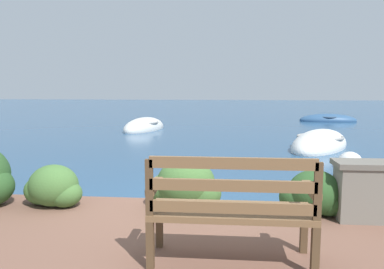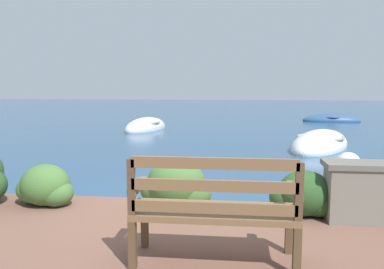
{
  "view_description": "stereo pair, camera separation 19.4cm",
  "coord_description": "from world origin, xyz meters",
  "px_view_note": "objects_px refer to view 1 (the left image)",
  "views": [
    {
      "loc": [
        0.46,
        -4.69,
        1.69
      ],
      "look_at": [
        -0.5,
        6.03,
        0.28
      ],
      "focal_mm": 35.0,
      "sensor_mm": 36.0,
      "label": 1
    },
    {
      "loc": [
        0.66,
        -4.67,
        1.69
      ],
      "look_at": [
        -0.5,
        6.03,
        0.28
      ],
      "focal_mm": 35.0,
      "sensor_mm": 36.0,
      "label": 2
    }
  ],
  "objects_px": {
    "rowboat_far": "(328,120)",
    "rowboat_nearest": "(320,145)",
    "park_bench": "(231,207)",
    "rowboat_mid": "(144,128)",
    "mooring_buoy": "(350,164)"
  },
  "relations": [
    {
      "from": "rowboat_far",
      "to": "rowboat_nearest",
      "type": "bearing_deg",
      "value": -101.8
    },
    {
      "from": "rowboat_nearest",
      "to": "park_bench",
      "type": "bearing_deg",
      "value": 10.62
    },
    {
      "from": "rowboat_nearest",
      "to": "rowboat_mid",
      "type": "distance_m",
      "value": 6.75
    },
    {
      "from": "mooring_buoy",
      "to": "rowboat_far",
      "type": "bearing_deg",
      "value": 77.56
    },
    {
      "from": "rowboat_mid",
      "to": "rowboat_far",
      "type": "relative_size",
      "value": 0.99
    },
    {
      "from": "park_bench",
      "to": "rowboat_far",
      "type": "xyz_separation_m",
      "value": [
        4.8,
        15.22,
        -0.65
      ]
    },
    {
      "from": "mooring_buoy",
      "to": "rowboat_nearest",
      "type": "bearing_deg",
      "value": 90.06
    },
    {
      "from": "park_bench",
      "to": "rowboat_far",
      "type": "distance_m",
      "value": 15.97
    },
    {
      "from": "park_bench",
      "to": "mooring_buoy",
      "type": "distance_m",
      "value": 5.47
    },
    {
      "from": "rowboat_far",
      "to": "rowboat_mid",
      "type": "bearing_deg",
      "value": -147.73
    },
    {
      "from": "rowboat_nearest",
      "to": "rowboat_far",
      "type": "relative_size",
      "value": 1.17
    },
    {
      "from": "rowboat_nearest",
      "to": "rowboat_far",
      "type": "height_order",
      "value": "rowboat_nearest"
    },
    {
      "from": "rowboat_mid",
      "to": "rowboat_far",
      "type": "distance_m",
      "value": 8.99
    },
    {
      "from": "rowboat_nearest",
      "to": "rowboat_far",
      "type": "distance_m",
      "value": 8.23
    },
    {
      "from": "rowboat_nearest",
      "to": "rowboat_mid",
      "type": "height_order",
      "value": "rowboat_nearest"
    }
  ]
}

